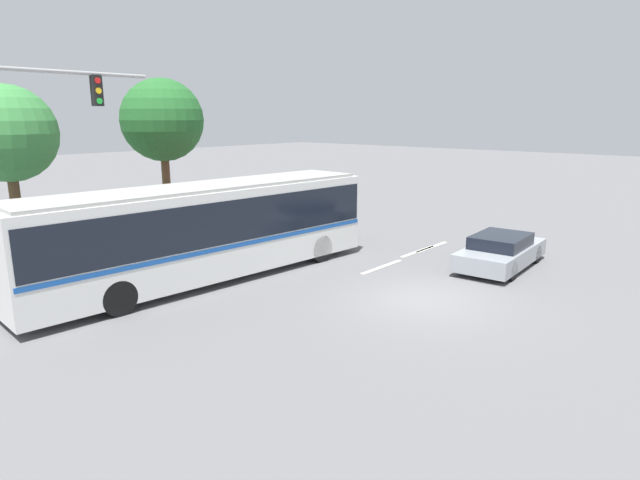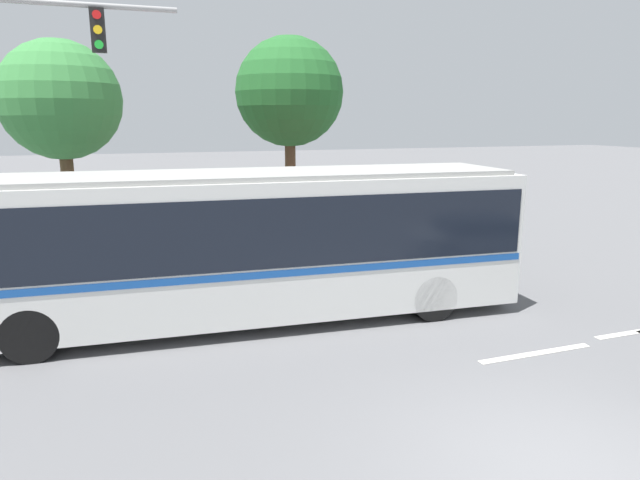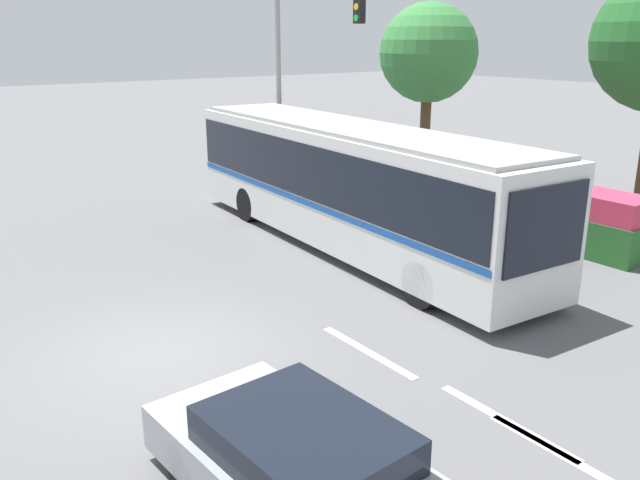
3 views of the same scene
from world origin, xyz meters
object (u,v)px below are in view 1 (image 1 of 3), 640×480
(city_bus, at_px, (207,226))
(street_tree_centre, at_px, (162,121))
(street_tree_left, at_px, (7,135))
(sedan_foreground, at_px, (501,251))
(traffic_light_pole, at_px, (0,144))

(city_bus, relative_size, street_tree_centre, 1.79)
(city_bus, distance_m, street_tree_left, 7.73)
(sedan_foreground, bearing_deg, traffic_light_pole, 141.86)
(city_bus, height_order, traffic_light_pole, traffic_light_pole)
(city_bus, xyz_separation_m, street_tree_left, (-3.50, 6.25, 2.91))
(sedan_foreground, xyz_separation_m, street_tree_left, (-11.30, 13.02, 4.12))
(city_bus, bearing_deg, sedan_foreground, -37.28)
(street_tree_left, xyz_separation_m, street_tree_centre, (7.13, 1.55, 0.41))
(city_bus, relative_size, street_tree_left, 1.96)
(sedan_foreground, distance_m, street_tree_left, 17.72)
(city_bus, height_order, sedan_foreground, city_bus)
(sedan_foreground, height_order, street_tree_centre, street_tree_centre)
(street_tree_centre, bearing_deg, street_tree_left, -167.73)
(traffic_light_pole, xyz_separation_m, street_tree_centre, (8.74, 5.66, 0.53))
(sedan_foreground, xyz_separation_m, traffic_light_pole, (-12.90, 8.91, 4.00))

